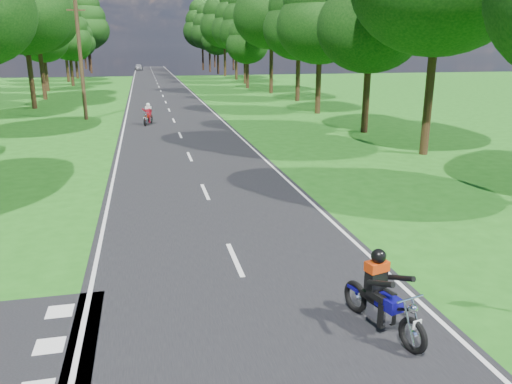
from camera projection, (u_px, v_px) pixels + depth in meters
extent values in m
plane|color=#1D5D15|center=(252.00, 299.00, 10.31)|extent=(160.00, 160.00, 0.00)
cube|color=black|center=(161.00, 91.00, 57.12)|extent=(7.00, 140.00, 0.02)
cube|color=silver|center=(235.00, 259.00, 12.17)|extent=(0.12, 2.00, 0.01)
cube|color=silver|center=(205.00, 192.00, 17.79)|extent=(0.12, 2.00, 0.01)
cube|color=silver|center=(190.00, 157.00, 23.41)|extent=(0.12, 2.00, 0.01)
cube|color=silver|center=(180.00, 135.00, 29.03)|extent=(0.12, 2.00, 0.01)
cube|color=silver|center=(174.00, 120.00, 34.65)|extent=(0.12, 2.00, 0.01)
cube|color=silver|center=(169.00, 110.00, 40.26)|extent=(0.12, 2.00, 0.01)
cube|color=silver|center=(166.00, 102.00, 45.88)|extent=(0.12, 2.00, 0.01)
cube|color=silver|center=(163.00, 96.00, 51.50)|extent=(0.12, 2.00, 0.01)
cube|color=silver|center=(161.00, 91.00, 57.12)|extent=(0.12, 2.00, 0.01)
cube|color=silver|center=(159.00, 87.00, 62.74)|extent=(0.12, 2.00, 0.01)
cube|color=silver|center=(157.00, 83.00, 68.35)|extent=(0.12, 2.00, 0.01)
cube|color=silver|center=(156.00, 81.00, 73.97)|extent=(0.12, 2.00, 0.01)
cube|color=silver|center=(155.00, 78.00, 79.59)|extent=(0.12, 2.00, 0.01)
cube|color=silver|center=(154.00, 76.00, 85.21)|extent=(0.12, 2.00, 0.01)
cube|color=silver|center=(153.00, 74.00, 90.83)|extent=(0.12, 2.00, 0.01)
cube|color=silver|center=(153.00, 72.00, 96.44)|extent=(0.12, 2.00, 0.01)
cube|color=silver|center=(152.00, 71.00, 102.06)|extent=(0.12, 2.00, 0.01)
cube|color=silver|center=(151.00, 69.00, 107.68)|extent=(0.12, 2.00, 0.01)
cube|color=silver|center=(151.00, 68.00, 113.30)|extent=(0.12, 2.00, 0.01)
cube|color=silver|center=(150.00, 67.00, 118.92)|extent=(0.12, 2.00, 0.01)
cube|color=silver|center=(131.00, 91.00, 56.43)|extent=(0.10, 140.00, 0.01)
cube|color=silver|center=(190.00, 90.00, 57.80)|extent=(0.10, 140.00, 0.01)
cube|color=silver|center=(49.00, 346.00, 8.67)|extent=(0.50, 0.50, 0.01)
cube|color=silver|center=(60.00, 311.00, 9.79)|extent=(0.50, 0.50, 0.01)
cylinder|color=black|center=(32.00, 82.00, 40.77)|extent=(0.40, 0.40, 4.32)
ellipsoid|color=black|center=(23.00, 13.00, 39.27)|extent=(7.56, 7.56, 6.42)
cylinder|color=black|center=(43.00, 76.00, 47.69)|extent=(0.40, 0.40, 4.40)
ellipsoid|color=black|center=(36.00, 16.00, 46.16)|extent=(7.71, 7.71, 6.55)
cylinder|color=black|center=(46.00, 77.00, 56.65)|extent=(0.40, 0.40, 3.20)
ellipsoid|color=black|center=(42.00, 41.00, 55.53)|extent=(5.60, 5.60, 4.76)
ellipsoid|color=black|center=(41.00, 26.00, 55.09)|extent=(4.80, 4.80, 4.08)
ellipsoid|color=black|center=(39.00, 11.00, 54.65)|extent=(3.60, 3.60, 3.06)
cylinder|color=black|center=(72.00, 73.00, 63.94)|extent=(0.40, 0.40, 3.22)
ellipsoid|color=black|center=(69.00, 41.00, 62.82)|extent=(5.64, 5.64, 4.79)
ellipsoid|color=black|center=(67.00, 28.00, 62.37)|extent=(4.83, 4.83, 4.11)
ellipsoid|color=black|center=(66.00, 15.00, 61.93)|extent=(3.62, 3.62, 3.08)
cylinder|color=black|center=(67.00, 69.00, 70.83)|extent=(0.40, 0.40, 3.61)
ellipsoid|color=black|center=(64.00, 36.00, 69.57)|extent=(6.31, 6.31, 5.37)
ellipsoid|color=black|center=(63.00, 23.00, 69.08)|extent=(5.41, 5.41, 4.60)
ellipsoid|color=black|center=(61.00, 10.00, 68.58)|extent=(4.06, 4.06, 3.45)
cylinder|color=black|center=(77.00, 70.00, 78.36)|extent=(0.40, 0.40, 2.67)
ellipsoid|color=black|center=(75.00, 48.00, 77.43)|extent=(4.67, 4.67, 3.97)
ellipsoid|color=black|center=(74.00, 39.00, 77.07)|extent=(4.00, 4.00, 3.40)
ellipsoid|color=black|center=(73.00, 31.00, 76.70)|extent=(3.00, 3.00, 2.55)
cylinder|color=black|center=(82.00, 66.00, 86.83)|extent=(0.40, 0.40, 3.09)
ellipsoid|color=black|center=(80.00, 43.00, 85.76)|extent=(5.40, 5.40, 4.59)
ellipsoid|color=black|center=(79.00, 34.00, 85.33)|extent=(4.63, 4.63, 3.93)
ellipsoid|color=black|center=(78.00, 25.00, 84.91)|extent=(3.47, 3.47, 2.95)
cylinder|color=black|center=(91.00, 61.00, 92.93)|extent=(0.40, 0.40, 4.48)
ellipsoid|color=black|center=(88.00, 30.00, 91.37)|extent=(7.84, 7.84, 6.66)
ellipsoid|color=black|center=(87.00, 17.00, 90.76)|extent=(6.72, 6.72, 5.71)
ellipsoid|color=black|center=(85.00, 5.00, 90.14)|extent=(5.04, 5.04, 4.28)
cylinder|color=black|center=(89.00, 61.00, 101.17)|extent=(0.40, 0.40, 4.09)
ellipsoid|color=black|center=(87.00, 35.00, 99.75)|extent=(7.16, 7.16, 6.09)
ellipsoid|color=black|center=(86.00, 24.00, 99.18)|extent=(6.14, 6.14, 5.22)
ellipsoid|color=black|center=(85.00, 14.00, 98.62)|extent=(4.61, 4.61, 3.92)
cylinder|color=black|center=(428.00, 107.00, 23.39)|extent=(0.40, 0.40, 4.56)
cylinder|color=black|center=(366.00, 103.00, 29.59)|extent=(0.40, 0.40, 3.49)
ellipsoid|color=black|center=(370.00, 27.00, 28.37)|extent=(6.12, 6.12, 5.20)
cylinder|color=black|center=(318.00, 89.00, 37.91)|extent=(0.40, 0.40, 3.69)
ellipsoid|color=black|center=(320.00, 26.00, 36.63)|extent=(6.46, 6.46, 5.49)
ellipsoid|color=black|center=(321.00, 0.00, 36.12)|extent=(5.54, 5.54, 4.71)
cylinder|color=black|center=(298.00, 81.00, 46.41)|extent=(0.40, 0.40, 3.74)
ellipsoid|color=black|center=(299.00, 29.00, 45.11)|extent=(6.55, 6.55, 5.57)
ellipsoid|color=black|center=(299.00, 7.00, 44.59)|extent=(5.62, 5.62, 4.77)
cylinder|color=black|center=(271.00, 71.00, 53.96)|extent=(0.40, 0.40, 4.64)
ellipsoid|color=black|center=(272.00, 16.00, 52.35)|extent=(8.12, 8.12, 6.91)
cylinder|color=black|center=(247.00, 76.00, 60.71)|extent=(0.40, 0.40, 2.91)
ellipsoid|color=black|center=(247.00, 45.00, 59.70)|extent=(5.09, 5.09, 4.33)
ellipsoid|color=black|center=(247.00, 33.00, 59.29)|extent=(4.36, 4.36, 3.71)
ellipsoid|color=black|center=(247.00, 20.00, 58.89)|extent=(3.27, 3.27, 2.78)
cylinder|color=black|center=(245.00, 69.00, 67.83)|extent=(0.40, 0.40, 3.88)
ellipsoid|color=black|center=(245.00, 32.00, 66.48)|extent=(6.78, 6.78, 5.77)
ellipsoid|color=black|center=(245.00, 17.00, 65.94)|extent=(5.81, 5.81, 4.94)
ellipsoid|color=black|center=(245.00, 2.00, 65.41)|extent=(4.36, 4.36, 3.71)
cylinder|color=black|center=(236.00, 66.00, 75.78)|extent=(0.40, 0.40, 4.18)
ellipsoid|color=black|center=(236.00, 30.00, 74.33)|extent=(7.31, 7.31, 6.21)
ellipsoid|color=black|center=(236.00, 16.00, 73.75)|extent=(6.27, 6.27, 5.33)
ellipsoid|color=black|center=(236.00, 1.00, 73.18)|extent=(4.70, 4.70, 4.00)
cylinder|color=black|center=(225.00, 62.00, 84.05)|extent=(0.40, 0.40, 4.63)
ellipsoid|color=black|center=(224.00, 27.00, 82.44)|extent=(8.11, 8.11, 6.89)
ellipsoid|color=black|center=(224.00, 12.00, 81.80)|extent=(6.95, 6.95, 5.91)
cylinder|color=black|center=(218.00, 64.00, 91.03)|extent=(0.40, 0.40, 3.36)
ellipsoid|color=black|center=(218.00, 41.00, 89.86)|extent=(5.88, 5.88, 5.00)
ellipsoid|color=black|center=(217.00, 31.00, 89.39)|extent=(5.04, 5.04, 4.29)
ellipsoid|color=black|center=(217.00, 22.00, 88.93)|extent=(3.78, 3.78, 3.21)
cylinder|color=black|center=(210.00, 61.00, 97.58)|extent=(0.40, 0.40, 4.09)
ellipsoid|color=black|center=(209.00, 34.00, 96.16)|extent=(7.15, 7.15, 6.08)
ellipsoid|color=black|center=(209.00, 23.00, 95.59)|extent=(6.13, 6.13, 5.21)
ellipsoid|color=black|center=(209.00, 12.00, 95.03)|extent=(4.60, 4.60, 3.91)
cylinder|color=black|center=(203.00, 59.00, 104.69)|extent=(0.40, 0.40, 4.48)
ellipsoid|color=black|center=(202.00, 32.00, 103.13)|extent=(7.84, 7.84, 6.66)
ellipsoid|color=black|center=(202.00, 21.00, 102.51)|extent=(6.72, 6.72, 5.71)
ellipsoid|color=black|center=(201.00, 9.00, 101.90)|extent=(5.04, 5.04, 4.28)
cylinder|color=black|center=(86.00, 60.00, 109.85)|extent=(0.40, 0.40, 3.84)
ellipsoid|color=black|center=(83.00, 38.00, 108.51)|extent=(6.72, 6.72, 5.71)
ellipsoid|color=black|center=(83.00, 29.00, 107.98)|extent=(5.76, 5.76, 4.90)
ellipsoid|color=black|center=(82.00, 19.00, 107.45)|extent=(4.32, 4.32, 3.67)
cylinder|color=black|center=(215.00, 58.00, 117.71)|extent=(0.40, 0.40, 4.16)
ellipsoid|color=black|center=(214.00, 36.00, 116.27)|extent=(7.28, 7.28, 6.19)
ellipsoid|color=black|center=(214.00, 27.00, 115.69)|extent=(6.24, 6.24, 5.30)
ellipsoid|color=black|center=(214.00, 17.00, 115.12)|extent=(4.68, 4.68, 3.98)
cylinder|color=black|center=(67.00, 63.00, 95.43)|extent=(0.40, 0.40, 3.52)
ellipsoid|color=black|center=(64.00, 40.00, 94.21)|extent=(6.16, 6.16, 5.24)
ellipsoid|color=black|center=(63.00, 30.00, 93.72)|extent=(5.28, 5.28, 4.49)
ellipsoid|color=black|center=(62.00, 20.00, 93.24)|extent=(3.96, 3.96, 3.37)
cylinder|color=black|center=(233.00, 59.00, 104.98)|extent=(0.40, 0.40, 4.48)
ellipsoid|color=black|center=(233.00, 32.00, 103.42)|extent=(7.84, 7.84, 6.66)
ellipsoid|color=black|center=(233.00, 21.00, 102.80)|extent=(6.72, 6.72, 5.71)
ellipsoid|color=black|center=(233.00, 9.00, 102.18)|extent=(5.04, 5.04, 4.28)
cylinder|color=#382616|center=(81.00, 61.00, 34.14)|extent=(0.26, 0.26, 8.00)
cube|color=#382616|center=(76.00, 10.00, 33.21)|extent=(1.20, 0.10, 0.10)
imported|color=#ACAFB3|center=(139.00, 67.00, 104.63)|extent=(1.73, 3.91, 1.31)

